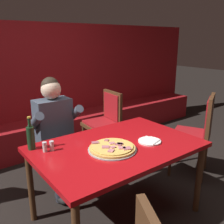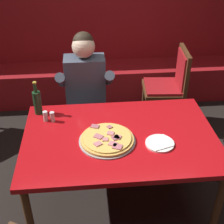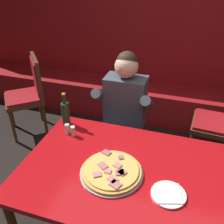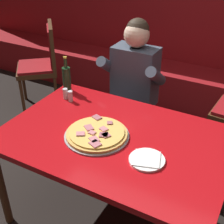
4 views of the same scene
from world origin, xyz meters
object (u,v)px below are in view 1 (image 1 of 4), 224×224
plate_white_paper (150,141)px  beer_bottle (31,137)px  pizza (112,148)px  shaker_parmesan (45,147)px  main_dining_table (117,152)px  shaker_black_pepper (52,146)px  diner_seated_blue_shirt (57,131)px  dining_chair_far_right (198,129)px  dining_chair_by_booth (105,119)px

plate_white_paper → beer_bottle: size_ratio=0.72×
pizza → shaker_parmesan: 0.57m
pizza → main_dining_table: bearing=31.4°
shaker_black_pepper → diner_seated_blue_shirt: bearing=60.8°
beer_bottle → shaker_black_pepper: bearing=-47.2°
pizza → beer_bottle: (-0.54, 0.44, 0.09)m
main_dining_table → dining_chair_far_right: size_ratio=1.42×
shaker_parmesan → pizza: bearing=-33.7°
diner_seated_blue_shirt → dining_chair_far_right: diner_seated_blue_shirt is taller
shaker_black_pepper → dining_chair_far_right: bearing=-7.0°
main_dining_table → diner_seated_blue_shirt: diner_seated_blue_shirt is taller
shaker_parmesan → dining_chair_by_booth: bearing=35.5°
main_dining_table → diner_seated_blue_shirt: size_ratio=1.14×
beer_bottle → dining_chair_far_right: size_ratio=0.28×
beer_bottle → diner_seated_blue_shirt: (0.40, 0.36, -0.15)m
main_dining_table → shaker_parmesan: bearing=156.2°
diner_seated_blue_shirt → dining_chair_by_booth: (0.95, 0.44, -0.15)m
shaker_black_pepper → dining_chair_by_booth: dining_chair_by_booth is taller
plate_white_paper → shaker_parmesan: 0.93m
main_dining_table → diner_seated_blue_shirt: 0.77m
main_dining_table → dining_chair_by_booth: (0.71, 1.17, -0.12)m
pizza → dining_chair_by_booth: 1.48m
plate_white_paper → main_dining_table: bearing=154.7°
plate_white_paper → dining_chair_far_right: 1.02m
plate_white_paper → beer_bottle: (-0.92, 0.50, 0.10)m
main_dining_table → shaker_parmesan: 0.64m
pizza → dining_chair_by_booth: size_ratio=0.45×
dining_chair_far_right → diner_seated_blue_shirt: bearing=154.9°
beer_bottle → pizza: bearing=-38.8°
shaker_parmesan → dining_chair_by_booth: dining_chair_by_booth is taller
shaker_parmesan → diner_seated_blue_shirt: bearing=55.2°
beer_bottle → shaker_black_pepper: (0.13, -0.14, -0.07)m
pizza → diner_seated_blue_shirt: size_ratio=0.33×
main_dining_table → dining_chair_far_right: (1.27, 0.02, -0.07)m
diner_seated_blue_shirt → main_dining_table: bearing=-71.6°
dining_chair_by_booth → beer_bottle: bearing=-149.6°
beer_bottle → dining_chair_by_booth: 1.59m
diner_seated_blue_shirt → plate_white_paper: bearing=-58.9°
main_dining_table → dining_chair_far_right: 1.27m
dining_chair_by_booth → diner_seated_blue_shirt: bearing=-155.3°
diner_seated_blue_shirt → dining_chair_far_right: (1.51, -0.71, -0.11)m
diner_seated_blue_shirt → beer_bottle: bearing=-138.3°
main_dining_table → dining_chair_far_right: bearing=0.9°
main_dining_table → pizza: (-0.10, -0.06, 0.09)m
plate_white_paper → diner_seated_blue_shirt: 1.01m
plate_white_paper → dining_chair_by_booth: (0.43, 1.30, -0.20)m
main_dining_table → beer_bottle: size_ratio=5.00×
beer_bottle → shaker_parmesan: bearing=-60.2°
shaker_parmesan → diner_seated_blue_shirt: (0.33, 0.48, -0.07)m
diner_seated_blue_shirt → dining_chair_by_booth: bearing=24.7°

